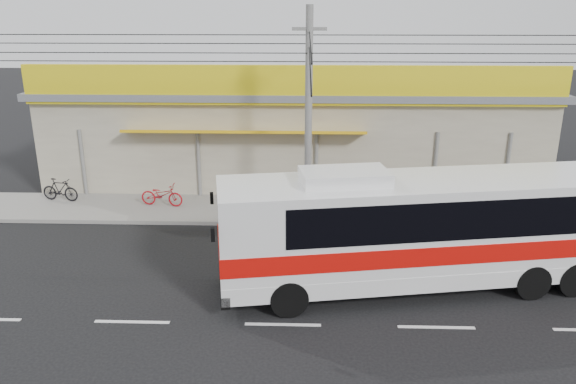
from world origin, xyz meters
The scene contains 8 objects.
ground centered at (0.00, 0.00, 0.00)m, with size 120.00×120.00×0.00m, color black.
sidewalk centered at (0.00, 6.00, 0.07)m, with size 30.00×3.20×0.15m, color gray.
lane_markings centered at (0.00, -2.50, 0.00)m, with size 50.00×0.12×0.01m, color silver, non-canonical shape.
storefront_building centered at (-0.01, 11.54, 2.30)m, with size 22.60×9.20×5.70m.
coach_bus centered at (4.26, -0.17, 1.98)m, with size 12.24×4.53×3.69m.
motorbike_red centered at (-5.31, 6.16, 0.61)m, with size 0.62×1.77×0.93m, color maroon.
motorbike_dark centered at (-9.72, 6.62, 0.63)m, with size 0.46×1.61×0.97m, color black.
utility_pole centered at (0.64, 4.55, 6.60)m, with size 34.00×14.00×8.00m.
Camera 1 is at (0.56, -15.35, 7.97)m, focal length 35.00 mm.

